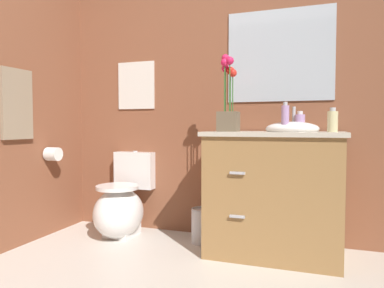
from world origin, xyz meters
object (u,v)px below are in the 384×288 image
Objects in this scene: lotion_bottle at (285,118)px; wall_mirror at (280,55)px; soap_bottle at (300,122)px; hanging_towel at (17,104)px; trash_bin at (203,225)px; wall_poster at (136,86)px; flower_vase at (228,106)px; toilet at (122,207)px; hand_wash_bottle at (333,121)px; toilet_paper_roll at (53,154)px; vanity_cabinet at (274,192)px.

wall_mirror reaches higher than lotion_bottle.
hanging_towel is at bearing -163.12° from soap_bottle.
wall_poster reaches higher than trash_bin.
wall_poster is (-0.92, 0.37, 0.21)m from flower_vase.
toilet is at bearing -176.14° from soap_bottle.
toilet_paper_roll is (-2.13, -0.12, -0.26)m from hand_wash_bottle.
soap_bottle is at bearing 16.88° from hanging_towel.
wall_mirror reaches higher than hanging_towel.
hand_wash_bottle is at bearing -7.94° from trash_bin.
vanity_cabinet is at bearing 5.52° from toilet_paper_roll.
toilet_paper_roll is at bearing -159.25° from toilet.
toilet is 1.33× the size of hanging_towel.
hand_wash_bottle is 2.15m from toilet_paper_roll.
trash_bin is 1.67m from hanging_towel.
vanity_cabinet is 1.31× the size of wall_mirror.
wall_poster is 1.25m from wall_mirror.
wall_mirror reaches higher than soap_bottle.
wall_poster reaches higher than flower_vase.
hand_wash_bottle is at bearing 4.98° from lotion_bottle.
toilet is at bearing 173.93° from flower_vase.
hand_wash_bottle reaches higher than trash_bin.
soap_bottle is at bearing 3.71° from trash_bin.
lotion_bottle is (0.08, -0.08, 0.51)m from vanity_cabinet.
toilet is 1.67× the size of wall_poster.
wall_poster reaches higher than toilet_paper_roll.
soap_bottle is 1.96m from toilet_paper_roll.
soap_bottle is 0.27m from hand_wash_bottle.
toilet_paper_roll is (-1.83, -0.09, -0.28)m from lotion_bottle.
flower_vase reaches higher than lotion_bottle.
toilet is 1.13m from hanging_towel.
vanity_cabinet is 1.98m from hanging_towel.
toilet_paper_roll is at bearing -174.48° from vanity_cabinet.
flower_vase is 1.02m from wall_poster.
hanging_towel reaches higher than toilet_paper_roll.
wall_poster reaches higher than hanging_towel.
flower_vase is 1.55m from hanging_towel.
toilet_paper_roll is (-0.52, -0.46, -0.59)m from wall_poster.
wall_poster is at bearing 172.96° from soap_bottle.
toilet is at bearing 175.40° from lotion_bottle.
flower_vase is at bearing -21.59° from wall_poster.
toilet is at bearing -90.00° from wall_poster.
hanging_towel is 4.73× the size of toilet_paper_roll.
hanging_towel reaches higher than soap_bottle.
vanity_cabinet is 0.69m from flower_vase.
trash_bin is 0.34× the size of wall_mirror.
soap_bottle is at bearing 8.61° from toilet_paper_roll.
hand_wash_bottle is 1.23m from trash_bin.
hand_wash_bottle is at bearing -12.16° from wall_poster.
trash_bin is at bearing 166.12° from lotion_bottle.
hanging_towel is (-0.57, -0.77, -0.20)m from wall_poster.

